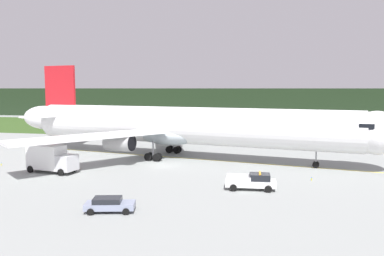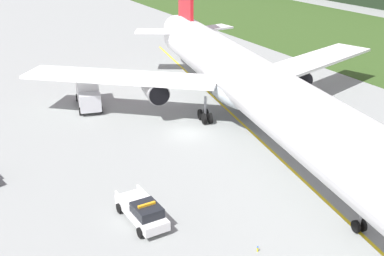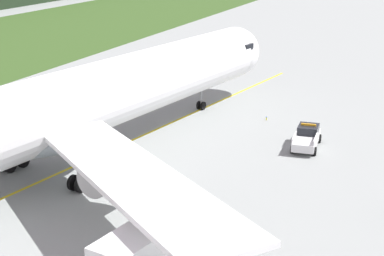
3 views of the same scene
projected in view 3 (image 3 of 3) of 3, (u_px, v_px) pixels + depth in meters
ground at (136, 183)px, 46.61m from camera, size 320.00×320.00×0.00m
taxiway_centerline_main at (79, 164)px, 50.49m from camera, size 81.68×14.41×0.01m
airliner at (71, 106)px, 48.54m from camera, size 62.32×45.53×14.91m
ops_pickup_truck at (307, 137)px, 54.36m from camera, size 5.53×2.52×1.94m
taxiway_edge_light_east at (266, 118)px, 62.46m from camera, size 0.12×0.12×0.41m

